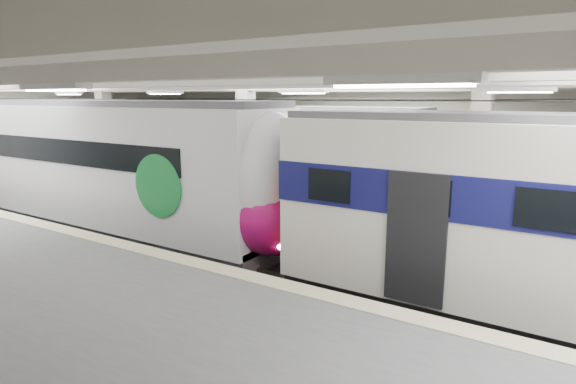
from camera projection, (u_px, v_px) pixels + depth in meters
The scene contains 3 objects.
station_hall at pixel (224, 160), 11.86m from camera, with size 36.00×24.00×5.75m.
modern_emu at pixel (143, 172), 16.20m from camera, with size 14.59×3.01×4.67m.
far_train at pixel (261, 157), 20.23m from camera, with size 13.93×3.39×4.42m.
Camera 1 is at (7.74, -10.76, 4.78)m, focal length 30.00 mm.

